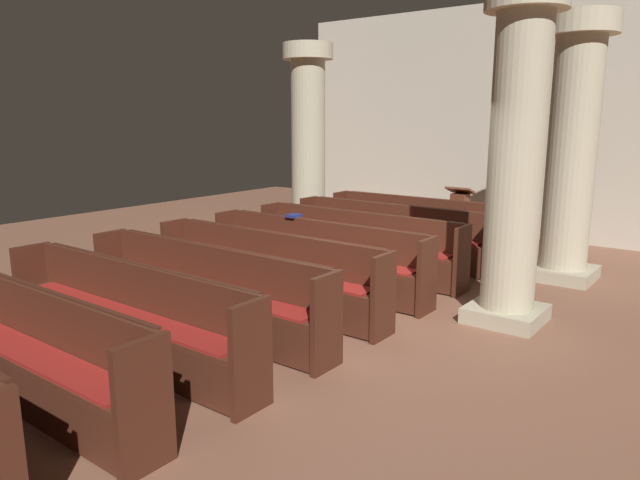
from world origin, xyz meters
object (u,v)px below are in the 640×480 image
(hymn_book, at_px, (294,216))
(pew_row_5, at_px, (204,288))
(pew_row_0, at_px, (420,223))
(pew_row_6, at_px, (125,311))
(lectern, at_px, (459,220))
(pew_row_4, at_px, (266,269))
(pillar_aisle_rear, at_px, (517,154))
(pew_row_3, at_px, (316,254))
(pillar_aisle_side, at_px, (572,146))
(pew_row_7, at_px, (20,343))
(pew_row_2, at_px, (357,242))
(pew_row_1, at_px, (391,232))
(pillar_far_side, at_px, (308,138))

(hymn_book, bearing_deg, pew_row_5, -76.11)
(pew_row_0, distance_m, pew_row_6, 6.03)
(pew_row_6, xyz_separation_m, lectern, (0.32, 6.99, -0.05))
(pew_row_4, distance_m, pillar_aisle_rear, 3.20)
(pew_row_3, height_order, pew_row_4, same)
(pew_row_4, distance_m, pillar_aisle_side, 4.66)
(pew_row_4, relative_size, pillar_aisle_side, 0.92)
(pillar_aisle_rear, distance_m, lectern, 4.53)
(pew_row_4, relative_size, pew_row_7, 1.00)
(lectern, bearing_deg, pew_row_2, -96.14)
(pew_row_0, relative_size, pew_row_1, 1.00)
(pillar_aisle_rear, relative_size, lectern, 3.44)
(pew_row_4, bearing_deg, pillar_aisle_side, 55.00)
(pew_row_3, xyz_separation_m, pew_row_6, (0.00, -3.01, 0.00))
(pew_row_1, xyz_separation_m, pew_row_3, (0.00, -2.01, 0.00))
(pew_row_7, relative_size, lectern, 3.17)
(pew_row_2, xyz_separation_m, pew_row_4, (0.00, -2.01, 0.00))
(pew_row_4, xyz_separation_m, pillar_aisle_side, (2.54, 3.63, 1.43))
(pew_row_5, xyz_separation_m, pew_row_6, (0.00, -1.00, 0.00))
(pew_row_0, distance_m, hymn_book, 2.91)
(pew_row_1, xyz_separation_m, lectern, (0.32, 1.96, -0.05))
(pew_row_3, xyz_separation_m, hymn_book, (-0.54, 0.19, 0.45))
(pew_row_6, bearing_deg, pew_row_4, 90.00)
(pillar_aisle_side, relative_size, pillar_far_side, 1.00)
(pew_row_0, relative_size, pew_row_7, 1.00)
(pillar_aisle_side, bearing_deg, pew_row_2, -147.45)
(pew_row_6, distance_m, pillar_aisle_side, 6.35)
(pew_row_3, distance_m, lectern, 3.99)
(pillar_aisle_rear, bearing_deg, pew_row_7, -120.39)
(pew_row_1, bearing_deg, pew_row_5, -90.00)
(pew_row_2, xyz_separation_m, pew_row_5, (0.00, -3.01, 0.00))
(pew_row_2, distance_m, pillar_aisle_rear, 3.00)
(pillar_aisle_side, bearing_deg, pew_row_3, -134.06)
(pew_row_4, bearing_deg, pew_row_2, 90.00)
(pew_row_2, xyz_separation_m, pew_row_3, (0.00, -1.00, 0.00))
(pew_row_3, height_order, pew_row_7, same)
(pew_row_1, xyz_separation_m, hymn_book, (-0.54, -1.82, 0.45))
(pew_row_2, xyz_separation_m, pillar_far_side, (-2.49, 1.99, 1.43))
(pew_row_0, bearing_deg, pillar_far_side, -179.66)
(pew_row_6, height_order, pew_row_7, same)
(pew_row_3, height_order, pillar_aisle_side, pillar_aisle_side)
(pew_row_4, relative_size, lectern, 3.17)
(pillar_aisle_side, xyz_separation_m, hymn_book, (-3.09, -2.44, -0.98))
(pew_row_6, bearing_deg, pillar_aisle_side, 65.74)
(pew_row_1, bearing_deg, pillar_far_side, 158.35)
(pew_row_1, bearing_deg, pew_row_3, -90.00)
(pew_row_6, relative_size, pillar_aisle_rear, 0.92)
(pew_row_6, relative_size, pew_row_7, 1.00)
(pillar_far_side, bearing_deg, pew_row_1, -21.65)
(pew_row_0, height_order, pillar_far_side, pillar_far_side)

